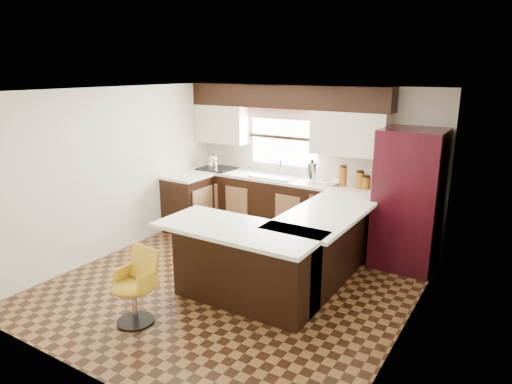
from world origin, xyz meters
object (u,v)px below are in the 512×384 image
Objects in this scene: peninsula_long at (322,248)px; bar_chair at (133,288)px; peninsula_return at (245,266)px; refrigerator at (409,199)px.

bar_chair is (-1.28, -1.97, -0.04)m from peninsula_long.
bar_chair is at bearing -127.16° from peninsula_return.
refrigerator reaches higher than peninsula_long.
peninsula_long and peninsula_return have the same top height.
refrigerator is at bearing 57.64° from peninsula_return.
peninsula_long is 1.42m from refrigerator.
peninsula_return reaches higher than bar_chair.
bar_chair is (-0.76, -1.00, -0.04)m from peninsula_return.
refrigerator is at bearing 54.26° from peninsula_long.
bar_chair is at bearing -123.99° from refrigerator.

